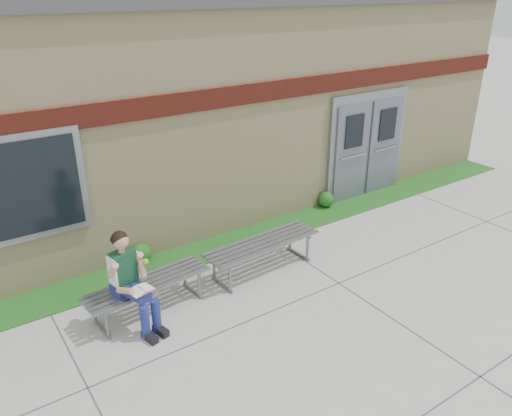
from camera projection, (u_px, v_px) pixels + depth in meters
ground at (311, 321)px, 7.04m from camera, size 80.00×80.00×0.00m
grass_strip at (218, 247)px, 9.00m from camera, size 16.00×0.80×0.02m
school_building at (135, 99)px, 10.69m from camera, size 16.20×6.22×4.20m
bench_left at (148, 289)px, 7.14m from camera, size 1.88×0.68×0.48m
bench_right at (262, 248)px, 8.15m from camera, size 2.04×0.68×0.52m
girl at (131, 280)px, 6.67m from camera, size 0.56×0.88×1.41m
shrub_mid at (141, 253)px, 8.42m from camera, size 0.35×0.35×0.35m
shrub_east at (326, 199)px, 10.55m from camera, size 0.33×0.33×0.33m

